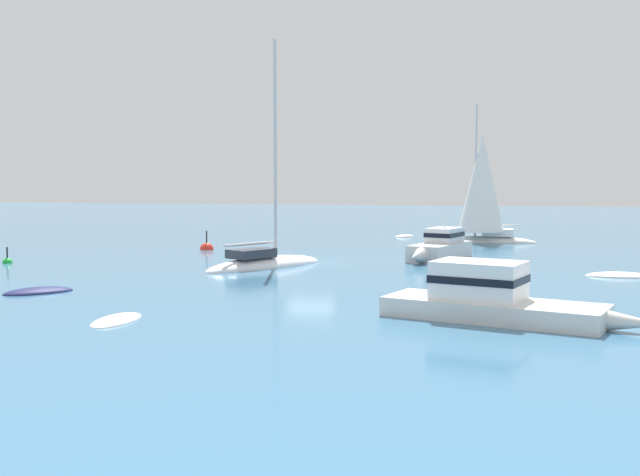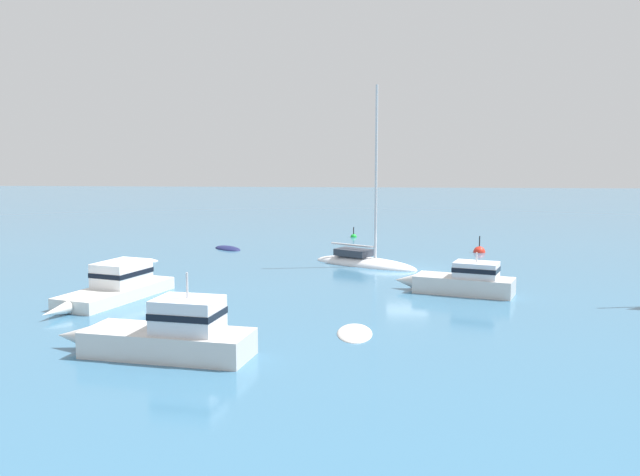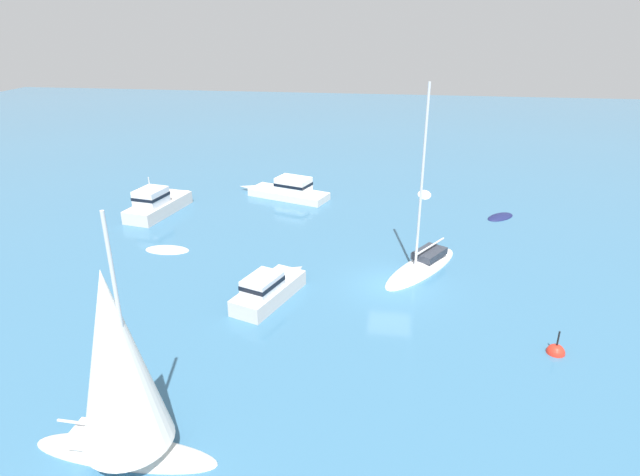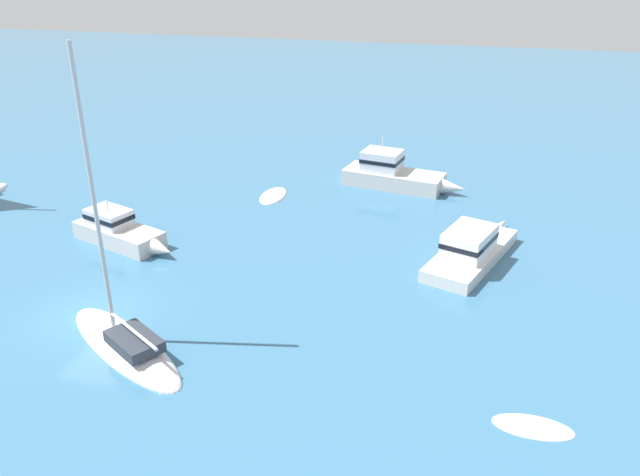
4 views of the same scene
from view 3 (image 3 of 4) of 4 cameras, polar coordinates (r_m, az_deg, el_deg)
ground_plane at (r=31.08m, az=7.65°, el=-5.16°), size 160.00×160.00×0.00m
cabin_cruiser at (r=29.32m, az=-5.41°, el=-5.37°), size 6.30×3.39×2.19m
dinghy at (r=43.41m, az=18.74°, el=2.11°), size 2.77×2.76×0.44m
yacht at (r=33.42m, az=10.85°, el=-2.99°), size 7.29×5.58×11.75m
rib at (r=36.82m, az=-16.04°, el=-1.26°), size 1.49×2.99×0.39m
yacht_1 at (r=19.39m, az=-20.91°, el=-13.45°), size 3.14×6.90×9.72m
launch at (r=45.48m, az=-3.33°, el=5.16°), size 4.39×8.49×1.82m
powerboat at (r=43.69m, az=-16.93°, el=3.61°), size 7.80×3.36×3.15m
tender at (r=47.27m, az=11.12°, el=4.58°), size 2.59×1.21×0.30m
mooring_buoy at (r=27.50m, az=23.91°, el=-11.17°), size 0.85×0.85×1.58m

